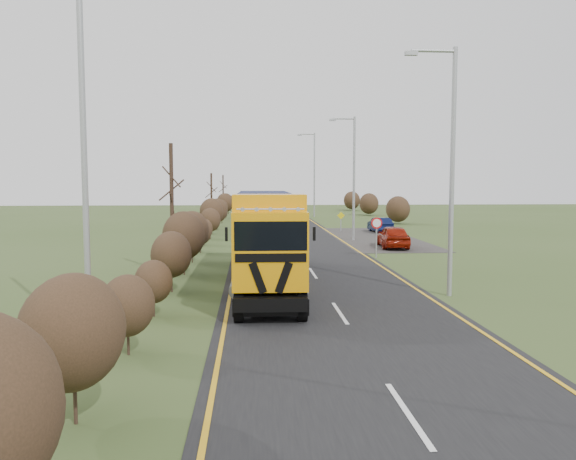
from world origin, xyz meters
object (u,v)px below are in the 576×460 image
at_px(lorry, 265,232).
at_px(speed_sign, 377,230).
at_px(car_red_hatchback, 393,237).
at_px(car_blue_sedan, 380,225).
at_px(streetlight_near, 449,161).

bearing_deg(lorry, speed_sign, 50.77).
height_order(lorry, car_red_hatchback, lorry).
xyz_separation_m(car_blue_sedan, speed_sign, (-3.83, -15.54, 0.98)).
bearing_deg(speed_sign, car_blue_sedan, 76.15).
height_order(lorry, streetlight_near, streetlight_near).
distance_m(car_red_hatchback, car_blue_sedan, 11.06).
xyz_separation_m(lorry, streetlight_near, (6.79, -2.89, 2.86)).
distance_m(car_blue_sedan, streetlight_near, 26.81).
bearing_deg(speed_sign, car_red_hatchback, 65.07).
distance_m(car_blue_sedan, speed_sign, 16.03).
xyz_separation_m(lorry, car_blue_sedan, (10.33, 23.31, -1.60)).
relative_size(lorry, car_blue_sedan, 3.75).
xyz_separation_m(lorry, speed_sign, (6.50, 7.77, -0.63)).
xyz_separation_m(streetlight_near, speed_sign, (-0.28, 10.66, -3.49)).
height_order(car_blue_sedan, speed_sign, speed_sign).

